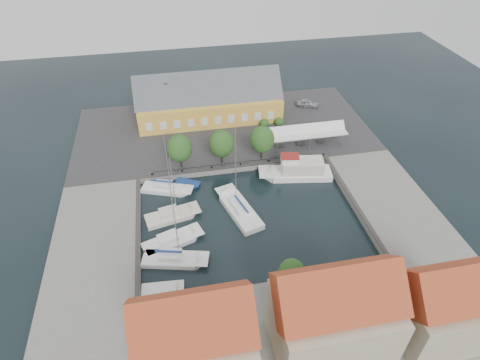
# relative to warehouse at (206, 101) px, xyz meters

# --- Properties ---
(ground) EXTENTS (140.00, 140.00, 0.00)m
(ground) POSITION_rel_warehouse_xyz_m (2.60, -28.36, -4.43)
(ground) COLOR black
(ground) RESTS_ON ground
(north_quay) EXTENTS (56.00, 26.00, 1.00)m
(north_quay) POSITION_rel_warehouse_xyz_m (2.60, -5.36, -3.93)
(north_quay) COLOR #2D2D30
(north_quay) RESTS_ON ground
(west_quay) EXTENTS (12.00, 24.00, 1.00)m
(west_quay) POSITION_rel_warehouse_xyz_m (-19.40, -30.36, -3.93)
(west_quay) COLOR slate
(west_quay) RESTS_ON ground
(east_quay) EXTENTS (12.00, 24.00, 1.00)m
(east_quay) POSITION_rel_warehouse_xyz_m (24.60, -30.36, -3.93)
(east_quay) COLOR slate
(east_quay) RESTS_ON ground
(south_bank) EXTENTS (56.00, 14.00, 1.00)m
(south_bank) POSITION_rel_warehouse_xyz_m (2.60, -49.36, -3.93)
(south_bank) COLOR slate
(south_bank) RESTS_ON ground
(quay_edge_fittings) EXTENTS (56.00, 24.72, 0.40)m
(quay_edge_fittings) POSITION_rel_warehouse_xyz_m (2.62, -23.61, -3.37)
(quay_edge_fittings) COLOR #383533
(quay_edge_fittings) RESTS_ON north_quay
(warehouse) EXTENTS (28.56, 14.00, 9.55)m
(warehouse) POSITION_rel_warehouse_xyz_m (0.00, 0.00, 0.00)
(warehouse) COLOR gold
(warehouse) RESTS_ON north_quay
(tent_canopy) EXTENTS (14.00, 4.00, 2.83)m
(tent_canopy) POSITION_rel_warehouse_xyz_m (16.60, -13.86, -0.74)
(tent_canopy) COLOR white
(tent_canopy) RESTS_ON north_quay
(quay_trees) EXTENTS (18.20, 4.20, 6.30)m
(quay_trees) POSITION_rel_warehouse_xyz_m (0.60, -16.36, 0.45)
(quay_trees) COLOR black
(quay_trees) RESTS_ON north_quay
(car_silver) EXTENTS (4.92, 3.43, 1.55)m
(car_silver) POSITION_rel_warehouse_xyz_m (21.54, 0.08, -2.65)
(car_silver) COLOR #ADB0B5
(car_silver) RESTS_ON north_quay
(car_red) EXTENTS (2.26, 3.95, 1.23)m
(car_red) POSITION_rel_warehouse_xyz_m (-6.74, -11.56, -2.81)
(car_red) COLOR maroon
(car_red) RESTS_ON north_quay
(center_sailboat) EXTENTS (6.09, 11.20, 14.63)m
(center_sailboat) POSITION_rel_warehouse_xyz_m (1.38, -28.11, -4.07)
(center_sailboat) COLOR white
(center_sailboat) RESTS_ON ground
(trawler) EXTENTS (12.74, 5.57, 5.00)m
(trawler) POSITION_rel_warehouse_xyz_m (12.79, -21.31, -3.41)
(trawler) COLOR white
(trawler) RESTS_ON ground
(west_boat_a) EXTENTS (8.60, 5.04, 11.15)m
(west_boat_a) POSITION_rel_warehouse_xyz_m (-9.34, -20.99, -4.16)
(west_boat_a) COLOR white
(west_boat_a) RESTS_ON ground
(west_boat_b) EXTENTS (8.65, 4.47, 11.36)m
(west_boat_b) POSITION_rel_warehouse_xyz_m (-8.85, -27.43, -4.17)
(west_boat_b) COLOR silver
(west_boat_b) RESTS_ON ground
(west_boat_c) EXTENTS (9.01, 5.36, 11.68)m
(west_boat_c) POSITION_rel_warehouse_xyz_m (-9.15, -32.58, -4.17)
(west_boat_c) COLOR white
(west_boat_c) RESTS_ON ground
(west_boat_d) EXTENTS (9.22, 4.69, 11.87)m
(west_boat_d) POSITION_rel_warehouse_xyz_m (-9.07, -35.95, -4.16)
(west_boat_d) COLOR white
(west_boat_d) RESTS_ON ground
(launch_sw) EXTENTS (5.48, 2.39, 0.98)m
(launch_sw) POSITION_rel_warehouse_xyz_m (-10.83, -40.41, -4.34)
(launch_sw) COLOR white
(launch_sw) RESTS_ON ground
(launch_nw) EXTENTS (4.38, 3.34, 0.88)m
(launch_nw) POSITION_rel_warehouse_xyz_m (-5.84, -20.00, -4.34)
(launch_nw) COLOR navy
(launch_nw) RESTS_ON ground
(townhouses) EXTENTS (36.30, 8.50, 12.00)m
(townhouses) POSITION_rel_warehouse_xyz_m (4.52, -51.60, 1.40)
(townhouses) COLOR #BBAF90
(townhouses) RESTS_ON south_bank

